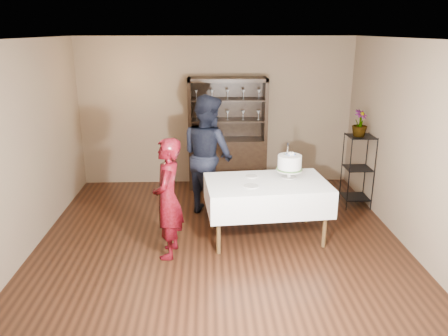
{
  "coord_description": "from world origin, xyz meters",
  "views": [
    {
      "loc": [
        -0.15,
        -5.48,
        2.81
      ],
      "look_at": [
        0.06,
        0.1,
        1.03
      ],
      "focal_mm": 35.0,
      "sensor_mm": 36.0,
      "label": 1
    }
  ],
  "objects": [
    {
      "name": "potted_plant",
      "position": [
        2.24,
        1.18,
        1.4
      ],
      "size": [
        0.33,
        0.33,
        0.42
      ],
      "primitive_type": "imported",
      "rotation": [
        0.0,
        0.0,
        0.63
      ],
      "color": "#426B33",
      "rests_on": "plant_etagere"
    },
    {
      "name": "cake_table",
      "position": [
        0.64,
        0.1,
        0.63
      ],
      "size": [
        1.73,
        1.16,
        0.83
      ],
      "rotation": [
        0.0,
        0.0,
        0.09
      ],
      "color": "silver",
      "rests_on": "floor"
    },
    {
      "name": "china_hutch",
      "position": [
        0.2,
        2.25,
        0.66
      ],
      "size": [
        1.4,
        0.48,
        2.0
      ],
      "color": "black",
      "rests_on": "floor"
    },
    {
      "name": "man",
      "position": [
        -0.16,
        1.05,
        0.94
      ],
      "size": [
        1.13,
        1.16,
        1.88
      ],
      "primitive_type": "imported",
      "rotation": [
        0.0,
        0.0,
        2.24
      ],
      "color": "black",
      "rests_on": "floor"
    },
    {
      "name": "ceiling",
      "position": [
        0.0,
        0.0,
        2.7
      ],
      "size": [
        5.0,
        5.0,
        0.0
      ],
      "primitive_type": "plane",
      "rotation": [
        3.14,
        0.0,
        0.0
      ],
      "color": "white",
      "rests_on": "back_wall"
    },
    {
      "name": "plate_far",
      "position": [
        0.45,
        0.32,
        0.83
      ],
      "size": [
        0.21,
        0.21,
        0.01
      ],
      "primitive_type": "cylinder",
      "rotation": [
        0.0,
        0.0,
        -0.34
      ],
      "color": "beige",
      "rests_on": "cake_table"
    },
    {
      "name": "plate_near",
      "position": [
        0.41,
        -0.09,
        0.83
      ],
      "size": [
        0.24,
        0.24,
        0.01
      ],
      "primitive_type": "cylinder",
      "rotation": [
        0.0,
        0.0,
        0.23
      ],
      "color": "beige",
      "rests_on": "cake_table"
    },
    {
      "name": "woman",
      "position": [
        -0.67,
        -0.36,
        0.78
      ],
      "size": [
        0.42,
        0.6,
        1.56
      ],
      "primitive_type": "imported",
      "rotation": [
        0.0,
        0.0,
        -1.65
      ],
      "color": "#350504",
      "rests_on": "floor"
    },
    {
      "name": "back_wall",
      "position": [
        0.0,
        2.5,
        1.35
      ],
      "size": [
        5.0,
        0.02,
        2.7
      ],
      "primitive_type": "cube",
      "color": "brown",
      "rests_on": "floor"
    },
    {
      "name": "cake",
      "position": [
        0.97,
        0.27,
        1.03
      ],
      "size": [
        0.37,
        0.37,
        0.51
      ],
      "rotation": [
        0.0,
        0.0,
        0.12
      ],
      "color": "beige",
      "rests_on": "cake_table"
    },
    {
      "name": "wall_right",
      "position": [
        2.5,
        0.0,
        1.35
      ],
      "size": [
        0.02,
        5.0,
        2.7
      ],
      "primitive_type": "cube",
      "color": "brown",
      "rests_on": "floor"
    },
    {
      "name": "wall_left",
      "position": [
        -2.5,
        0.0,
        1.35
      ],
      "size": [
        0.02,
        5.0,
        2.7
      ],
      "primitive_type": "cube",
      "color": "brown",
      "rests_on": "floor"
    },
    {
      "name": "plant_etagere",
      "position": [
        2.28,
        1.2,
        0.65
      ],
      "size": [
        0.42,
        0.42,
        1.2
      ],
      "color": "black",
      "rests_on": "floor"
    },
    {
      "name": "floor",
      "position": [
        0.0,
        0.0,
        0.0
      ],
      "size": [
        5.0,
        5.0,
        0.0
      ],
      "primitive_type": "plane",
      "color": "black",
      "rests_on": "ground"
    }
  ]
}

